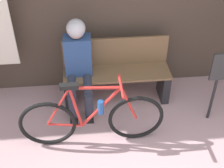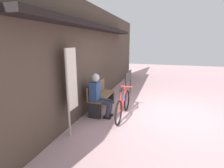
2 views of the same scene
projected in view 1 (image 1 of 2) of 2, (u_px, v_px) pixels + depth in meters
park_bench_near at (116, 74)px, 4.19m from camera, size 1.41×0.42×0.87m
bicycle at (92, 119)px, 3.56m from camera, size 1.67×0.40×0.88m
person_seated at (78, 61)px, 3.88m from camera, size 0.34×0.61×1.24m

